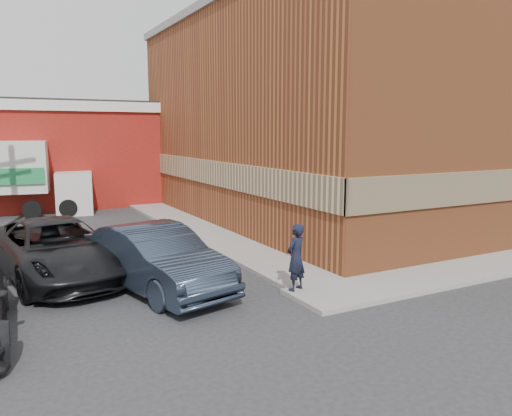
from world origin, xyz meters
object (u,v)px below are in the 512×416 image
warehouse (4,154)px  box_truck (1,173)px  brick_building (347,117)px  man (296,257)px  suv_a (56,249)px  sedan (156,259)px

warehouse → box_truck: warehouse is taller
brick_building → box_truck: bearing=155.0°
man → suv_a: size_ratio=0.28×
warehouse → sedan: warehouse is taller
man → box_truck: box_truck is taller
sedan → suv_a: size_ratio=0.85×
warehouse → man: warehouse is taller
brick_building → suv_a: (-13.73, -5.00, -3.87)m
sedan → suv_a: bearing=119.3°
brick_building → sedan: bearing=-147.9°
brick_building → warehouse: bearing=142.8°
sedan → box_truck: box_truck is taller
warehouse → suv_a: size_ratio=2.79×
box_truck → warehouse: bearing=95.4°
suv_a → box_truck: (-1.05, 11.89, 1.25)m
warehouse → man: bearing=-74.0°
brick_building → box_truck: (-14.78, 6.89, -2.63)m
suv_a → warehouse: bearing=82.7°
brick_building → suv_a: 15.12m
sedan → box_truck: bearing=89.2°
brick_building → suv_a: brick_building is taller
brick_building → box_truck: 16.52m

